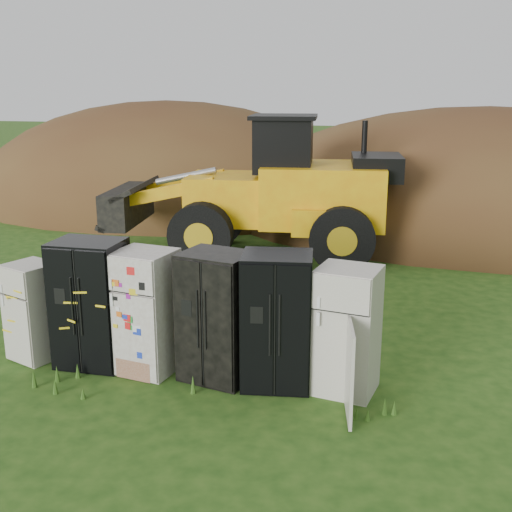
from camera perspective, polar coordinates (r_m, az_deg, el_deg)
The scene contains 10 objects.
ground at distance 9.91m, azimuth -6.11°, elevation -10.26°, with size 120.00×120.00×0.00m, color #1E4412.
fridge_leftmost at distance 10.68m, azimuth -19.14°, elevation -4.66°, with size 0.68×0.66×1.55m, color beige, non-canonical shape.
fridge_black_side at distance 10.14m, azimuth -14.47°, elevation -4.09°, with size 1.02×0.81×1.96m, color black, non-canonical shape.
fridge_sticker at distance 9.74m, azimuth -9.75°, elevation -4.91°, with size 0.83×0.77×1.87m, color silver, non-canonical shape.
fridge_dark_mid at distance 9.37m, azimuth -3.47°, elevation -5.38°, with size 0.98×0.80×1.91m, color black, non-canonical shape.
fridge_black_right at distance 9.15m, azimuth 1.85°, elevation -5.75°, with size 0.98×0.81×1.95m, color black, non-canonical shape.
fridge_open_door at distance 9.06m, azimuth 8.08°, elevation -6.58°, with size 0.82×0.76×1.81m, color beige, non-canonical shape.
wheel_loader at distance 16.06m, azimuth -0.72°, elevation 6.19°, with size 7.25×2.94×3.51m, color yellow, non-canonical shape.
dirt_mound_right at distance 21.56m, azimuth 19.27°, elevation 2.89°, with size 16.37×12.01×7.16m, color #492917.
dirt_mound_left at distance 24.07m, azimuth -7.70°, elevation 4.80°, with size 14.79×11.09×7.34m, color #492917.
Camera 1 is at (3.08, -8.42, 4.22)m, focal length 45.00 mm.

